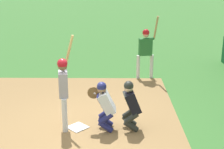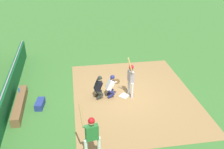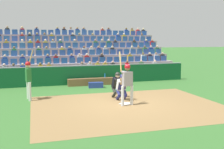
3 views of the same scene
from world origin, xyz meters
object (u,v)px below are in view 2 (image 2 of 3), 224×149
at_px(catcher_crouching, 111,85).
at_px(equipment_duffel_bag, 40,104).
at_px(dugout_bench, 20,105).
at_px(home_plate_marker, 124,96).
at_px(home_plate_umpire, 99,86).
at_px(on_deck_batter, 92,133).
at_px(batter_at_plate, 131,77).
at_px(water_bottle_on_bench, 19,90).

height_order(catcher_crouching, equipment_duffel_bag, catcher_crouching).
bearing_deg(dugout_bench, home_plate_marker, 92.52).
relative_size(catcher_crouching, home_plate_umpire, 0.99).
distance_m(catcher_crouching, on_deck_batter, 4.42).
bearing_deg(batter_at_plate, home_plate_marker, -96.72).
xyz_separation_m(catcher_crouching, home_plate_umpire, (0.01, -0.65, -0.01)).
bearing_deg(water_bottle_on_bench, equipment_duffel_bag, 50.68).
distance_m(home_plate_umpire, water_bottle_on_bench, 4.10).
xyz_separation_m(catcher_crouching, water_bottle_on_bench, (-0.53, -4.72, -0.14)).
bearing_deg(home_plate_umpire, home_plate_marker, 87.21).
bearing_deg(dugout_bench, catcher_crouching, 93.81).
relative_size(home_plate_marker, on_deck_batter, 0.19).
distance_m(water_bottle_on_bench, on_deck_batter, 5.74).
bearing_deg(batter_at_plate, dugout_bench, -88.00).
height_order(dugout_bench, water_bottle_on_bench, water_bottle_on_bench).
bearing_deg(on_deck_batter, home_plate_marker, 152.34).
distance_m(batter_at_plate, catcher_crouching, 1.10).
bearing_deg(water_bottle_on_bench, home_plate_umpire, 82.49).
bearing_deg(equipment_duffel_bag, dugout_bench, -82.64).
bearing_deg(water_bottle_on_bench, on_deck_batter, 34.90).
height_order(batter_at_plate, equipment_duffel_bag, batter_at_plate).
distance_m(dugout_bench, water_bottle_on_bench, 0.91).
height_order(home_plate_marker, equipment_duffel_bag, equipment_duffel_bag).
bearing_deg(on_deck_batter, home_plate_umpire, 169.11).
bearing_deg(dugout_bench, water_bottle_on_bench, -173.70).
bearing_deg(on_deck_batter, dugout_bench, -140.48).
bearing_deg(equipment_duffel_bag, on_deck_batter, 39.17).
bearing_deg(batter_at_plate, equipment_duffel_bag, -87.23).
distance_m(home_plate_marker, batter_at_plate, 1.17).
bearing_deg(equipment_duffel_bag, catcher_crouching, 104.34).
bearing_deg(home_plate_marker, catcher_crouching, -96.13).
xyz_separation_m(catcher_crouching, on_deck_batter, (4.16, -1.45, 0.44)).
xyz_separation_m(home_plate_umpire, dugout_bench, (0.30, -3.97, -0.48)).
bearing_deg(on_deck_batter, batter_at_plate, 148.76).
bearing_deg(on_deck_batter, water_bottle_on_bench, -145.10).
distance_m(home_plate_marker, on_deck_batter, 4.75).
distance_m(batter_at_plate, dugout_bench, 5.71).
xyz_separation_m(home_plate_marker, water_bottle_on_bench, (-0.60, -5.41, 0.55)).
relative_size(dugout_bench, water_bottle_on_bench, 12.17).
xyz_separation_m(dugout_bench, equipment_duffel_bag, (0.03, 0.96, -0.06)).
distance_m(batter_at_plate, water_bottle_on_bench, 5.78).
height_order(home_plate_marker, on_deck_batter, on_deck_batter).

